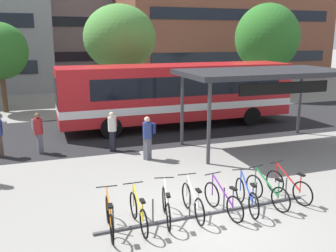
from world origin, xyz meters
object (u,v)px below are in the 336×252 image
(commuter_grey_pack_0, at_px, (38,130))
(commuter_maroon_pack_2, at_px, (112,128))
(transit_shelter, at_px, (264,75))
(parked_bicycle_white_3, at_px, (193,202))
(parked_bicycle_red_7, at_px, (288,186))
(parked_bicycle_white_2, at_px, (166,207))
(parked_bicycle_orange_0, at_px, (110,218))
(parked_bicycle_yellow_1, at_px, (138,213))
(city_bus, at_px, (176,93))
(street_tree_1, at_px, (0,51))
(street_tree_0, at_px, (267,38))
(parked_bicycle_purple_4, at_px, (223,201))
(parked_bicycle_blue_5, at_px, (247,196))
(parked_bicycle_green_6, at_px, (267,192))
(street_tree_2, at_px, (120,38))
(commuter_navy_pack_1, at_px, (148,135))

(commuter_grey_pack_0, xyz_separation_m, commuter_maroon_pack_2, (2.86, -0.65, -0.01))
(transit_shelter, distance_m, commuter_grey_pack_0, 9.39)
(parked_bicycle_white_3, bearing_deg, parked_bicycle_red_7, -85.68)
(parked_bicycle_white_2, bearing_deg, parked_bicycle_red_7, -76.11)
(parked_bicycle_orange_0, distance_m, parked_bicycle_yellow_1, 0.71)
(city_bus, distance_m, street_tree_1, 11.39)
(street_tree_0, bearing_deg, transit_shelter, -123.85)
(city_bus, distance_m, parked_bicycle_white_3, 10.11)
(parked_bicycle_yellow_1, height_order, street_tree_0, street_tree_0)
(parked_bicycle_red_7, bearing_deg, commuter_maroon_pack_2, 19.79)
(street_tree_0, bearing_deg, parked_bicycle_white_2, -129.63)
(street_tree_0, height_order, street_tree_1, street_tree_0)
(parked_bicycle_purple_4, height_order, commuter_grey_pack_0, commuter_grey_pack_0)
(parked_bicycle_blue_5, height_order, street_tree_0, street_tree_0)
(transit_shelter, bearing_deg, parked_bicycle_green_6, -120.52)
(parked_bicycle_purple_4, xyz_separation_m, street_tree_1, (-6.46, 16.76, 3.34))
(city_bus, height_order, parked_bicycle_orange_0, city_bus)
(parked_bicycle_green_6, xyz_separation_m, street_tree_2, (-0.90, 14.90, 4.12))
(transit_shelter, distance_m, street_tree_1, 15.94)
(parked_bicycle_blue_5, bearing_deg, city_bus, 0.70)
(parked_bicycle_white_2, relative_size, parked_bicycle_white_3, 0.98)
(parked_bicycle_blue_5, bearing_deg, parked_bicycle_orange_0, 99.52)
(parked_bicycle_purple_4, bearing_deg, street_tree_0, -45.25)
(parked_bicycle_orange_0, bearing_deg, parked_bicycle_white_3, -81.66)
(commuter_maroon_pack_2, relative_size, street_tree_2, 0.25)
(transit_shelter, xyz_separation_m, commuter_maroon_pack_2, (-6.03, 1.47, -2.12))
(commuter_maroon_pack_2, bearing_deg, parked_bicycle_purple_4, 37.82)
(parked_bicycle_blue_5, distance_m, parked_bicycle_green_6, 0.70)
(city_bus, bearing_deg, transit_shelter, 113.97)
(parked_bicycle_red_7, relative_size, street_tree_0, 0.24)
(parked_bicycle_white_2, bearing_deg, commuter_grey_pack_0, 35.56)
(transit_shelter, xyz_separation_m, street_tree_1, (-10.82, 11.69, 0.65))
(transit_shelter, bearing_deg, parked_bicycle_white_3, -136.38)
(parked_bicycle_purple_4, xyz_separation_m, commuter_navy_pack_1, (-0.61, 5.02, 0.58))
(commuter_maroon_pack_2, distance_m, street_tree_0, 17.43)
(parked_bicycle_purple_4, relative_size, commuter_navy_pack_1, 1.02)
(city_bus, distance_m, commuter_maroon_pack_2, 5.13)
(street_tree_0, xyz_separation_m, street_tree_1, (-18.56, 0.15, -0.76))
(parked_bicycle_green_6, bearing_deg, transit_shelter, -41.17)
(parked_bicycle_yellow_1, bearing_deg, city_bus, -25.19)
(commuter_navy_pack_1, bearing_deg, street_tree_0, -171.85)
(commuter_maroon_pack_2, relative_size, street_tree_0, 0.23)
(parked_bicycle_orange_0, distance_m, commuter_maroon_pack_2, 6.66)
(parked_bicycle_orange_0, relative_size, street_tree_2, 0.26)
(parked_bicycle_purple_4, bearing_deg, street_tree_2, -11.17)
(parked_bicycle_blue_5, distance_m, street_tree_1, 18.52)
(parked_bicycle_white_3, distance_m, transit_shelter, 7.60)
(parked_bicycle_white_2, xyz_separation_m, parked_bicycle_white_3, (0.74, 0.03, 0.00))
(parked_bicycle_blue_5, bearing_deg, street_tree_1, 33.02)
(parked_bicycle_yellow_1, relative_size, street_tree_1, 0.32)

